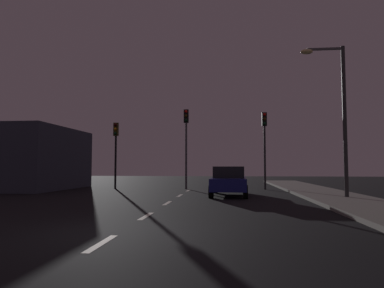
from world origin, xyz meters
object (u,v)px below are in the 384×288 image
(traffic_signal_center, at_px, (186,134))
(traffic_signal_right, at_px, (265,135))
(traffic_signal_left, at_px, (116,142))
(street_lamp_right, at_px, (337,106))
(car_stopped_ahead, at_px, (229,181))

(traffic_signal_center, xyz_separation_m, traffic_signal_right, (5.22, -0.00, -0.18))
(traffic_signal_left, height_order, traffic_signal_center, traffic_signal_center)
(traffic_signal_center, relative_size, traffic_signal_right, 1.05)
(traffic_signal_center, xyz_separation_m, street_lamp_right, (7.78, -6.96, 0.53))
(traffic_signal_right, bearing_deg, traffic_signal_center, 179.99)
(traffic_signal_center, distance_m, car_stopped_ahead, 6.52)
(traffic_signal_left, xyz_separation_m, traffic_signal_right, (10.11, 0.00, 0.37))
(traffic_signal_right, bearing_deg, traffic_signal_left, -179.99)
(traffic_signal_right, distance_m, street_lamp_right, 7.45)
(car_stopped_ahead, relative_size, street_lamp_right, 0.63)
(traffic_signal_center, xyz_separation_m, car_stopped_ahead, (2.84, -5.06, -2.97))
(traffic_signal_right, bearing_deg, car_stopped_ahead, -115.15)
(traffic_signal_center, distance_m, traffic_signal_right, 5.22)
(traffic_signal_left, distance_m, traffic_signal_right, 10.11)
(traffic_signal_right, xyz_separation_m, car_stopped_ahead, (-2.37, -5.06, -2.79))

